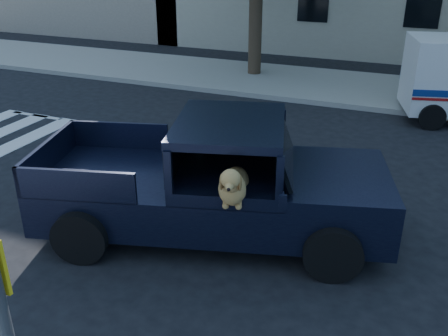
# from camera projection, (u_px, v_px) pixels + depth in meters

# --- Properties ---
(ground) EXTENTS (120.00, 120.00, 0.00)m
(ground) POSITION_uv_depth(u_px,v_px,m) (290.00, 243.00, 7.77)
(ground) COLOR black
(ground) RESTS_ON ground
(far_sidewalk) EXTENTS (60.00, 4.00, 0.15)m
(far_sidewalk) POSITION_uv_depth(u_px,v_px,m) (371.00, 90.00, 15.46)
(far_sidewalk) COLOR gray
(far_sidewalk) RESTS_ON ground
(lane_stripes) EXTENTS (21.60, 0.14, 0.01)m
(lane_stripes) POSITION_uv_depth(u_px,v_px,m) (434.00, 177.00, 9.92)
(lane_stripes) COLOR silver
(lane_stripes) RESTS_ON ground
(pickup_truck) EXTENTS (5.67, 3.45, 1.90)m
(pickup_truck) POSITION_uv_depth(u_px,v_px,m) (208.00, 196.00, 7.81)
(pickup_truck) COLOR black
(pickup_truck) RESTS_ON ground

